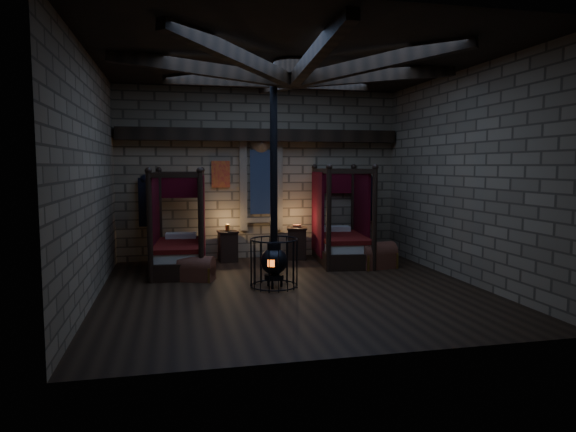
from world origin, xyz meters
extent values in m
cube|color=black|center=(0.00, 0.00, 0.00)|extent=(7.00, 7.00, 0.01)
cube|color=#847054|center=(0.00, 3.50, 2.10)|extent=(7.00, 0.02, 4.20)
cube|color=#847054|center=(0.00, -3.50, 2.10)|extent=(7.00, 0.02, 4.20)
cube|color=#847054|center=(-3.50, 0.00, 2.10)|extent=(0.02, 7.00, 4.20)
cube|color=#847054|center=(3.50, 0.00, 2.10)|extent=(0.02, 7.00, 4.20)
cube|color=black|center=(0.00, 0.00, 4.20)|extent=(7.00, 7.00, 0.01)
cube|color=black|center=(0.00, 3.32, 3.05)|extent=(6.86, 0.35, 0.30)
cylinder|color=black|center=(0.00, 0.00, 4.05)|extent=(0.70, 0.70, 0.25)
cube|color=black|center=(0.00, 3.45, 1.90)|extent=(0.55, 0.04, 1.60)
cube|color=maroon|center=(-1.00, 3.46, 2.10)|extent=(0.45, 0.03, 0.65)
cube|color=black|center=(-2.80, 3.34, 1.45)|extent=(0.30, 0.10, 1.15)
cube|color=black|center=(2.80, 3.34, 1.45)|extent=(0.30, 0.10, 1.15)
cube|color=black|center=(-2.04, 2.07, 0.18)|extent=(1.21, 2.13, 0.36)
cube|color=beige|center=(-2.04, 2.07, 0.45)|extent=(1.08, 1.96, 0.22)
cube|color=maroon|center=(-2.04, 2.07, 0.59)|extent=(1.15, 2.00, 0.10)
cube|color=beige|center=(-1.99, 2.82, 0.69)|extent=(0.71, 0.39, 0.14)
cube|color=#500611|center=(-1.97, 3.09, 1.83)|extent=(1.09, 0.13, 0.54)
cylinder|color=black|center=(-2.61, 1.12, 1.09)|extent=(0.11, 0.11, 2.17)
cylinder|color=black|center=(-2.46, 3.09, 1.09)|extent=(0.11, 0.11, 2.17)
cylinder|color=black|center=(-1.62, 1.05, 1.09)|extent=(0.11, 0.11, 2.17)
cylinder|color=black|center=(-1.48, 3.02, 1.09)|extent=(0.11, 0.11, 2.17)
cube|color=#500611|center=(-2.54, 2.41, 1.13)|extent=(0.17, 1.48, 1.92)
cube|color=#500611|center=(-1.50, 2.33, 1.13)|extent=(0.17, 1.48, 1.92)
cube|color=black|center=(1.76, 2.35, 0.18)|extent=(1.34, 2.23, 0.37)
cube|color=beige|center=(1.76, 2.35, 0.47)|extent=(1.20, 2.05, 0.22)
cube|color=maroon|center=(1.76, 2.35, 0.61)|extent=(1.26, 2.10, 0.10)
cube|color=beige|center=(1.85, 3.12, 0.71)|extent=(0.75, 0.44, 0.14)
cube|color=#500611|center=(1.88, 3.39, 1.88)|extent=(1.12, 0.18, 0.56)
cylinder|color=black|center=(1.14, 1.40, 1.12)|extent=(0.11, 0.11, 2.24)
cylinder|color=black|center=(1.38, 3.42, 1.12)|extent=(0.11, 0.11, 2.24)
cylinder|color=black|center=(2.15, 1.29, 1.12)|extent=(0.11, 0.11, 2.24)
cylinder|color=black|center=(2.39, 3.30, 1.12)|extent=(0.11, 0.11, 2.24)
cube|color=#500611|center=(1.26, 2.72, 1.17)|extent=(0.24, 1.52, 1.98)
cube|color=#500611|center=(2.33, 2.59, 1.17)|extent=(0.24, 1.52, 1.98)
cube|color=brown|center=(-1.72, 1.14, 0.14)|extent=(0.80, 0.65, 0.29)
cylinder|color=brown|center=(-1.72, 1.14, 0.29)|extent=(0.80, 0.65, 0.43)
cube|color=#AA8034|center=(-2.02, 1.26, 0.14)|extent=(0.20, 0.43, 0.31)
cube|color=#AA8034|center=(-1.42, 1.03, 0.14)|extent=(0.20, 0.43, 0.31)
cube|color=brown|center=(2.32, 1.54, 0.17)|extent=(0.91, 0.65, 0.34)
cylinder|color=brown|center=(2.32, 1.54, 0.34)|extent=(0.91, 0.65, 0.50)
cube|color=#AA8034|center=(1.95, 1.47, 0.17)|extent=(0.15, 0.52, 0.36)
cube|color=#AA8034|center=(2.70, 1.62, 0.17)|extent=(0.15, 0.52, 0.36)
cube|color=black|center=(-0.89, 3.05, 0.35)|extent=(0.46, 0.44, 0.71)
cube|color=black|center=(-0.89, 3.05, 0.73)|extent=(0.50, 0.48, 0.04)
cylinder|color=#AA8034|center=(-0.89, 3.05, 0.83)|extent=(0.10, 0.10, 0.16)
cube|color=black|center=(0.82, 3.01, 0.37)|extent=(0.53, 0.51, 0.75)
cube|color=black|center=(0.82, 3.01, 0.77)|extent=(0.58, 0.57, 0.04)
cube|color=brown|center=(0.82, 3.01, 0.83)|extent=(0.22, 0.18, 0.05)
cylinder|color=black|center=(-0.30, 0.23, 0.20)|extent=(0.37, 0.37, 0.09)
sphere|color=black|center=(-0.30, 0.23, 0.51)|extent=(0.52, 0.52, 0.52)
cylinder|color=black|center=(-0.30, 0.23, 0.78)|extent=(0.26, 0.26, 0.13)
cube|color=#FF5914|center=(-0.40, 0.00, 0.51)|extent=(0.13, 0.07, 0.13)
cylinder|color=black|center=(-0.30, 0.23, 2.44)|extent=(0.14, 0.14, 3.22)
torus|color=black|center=(-0.30, 0.23, 0.04)|extent=(0.91, 0.91, 0.03)
torus|color=black|center=(-0.30, 0.23, 0.92)|extent=(0.91, 0.91, 0.03)
camera|label=1|loc=(-2.14, -9.19, 2.31)|focal=32.00mm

